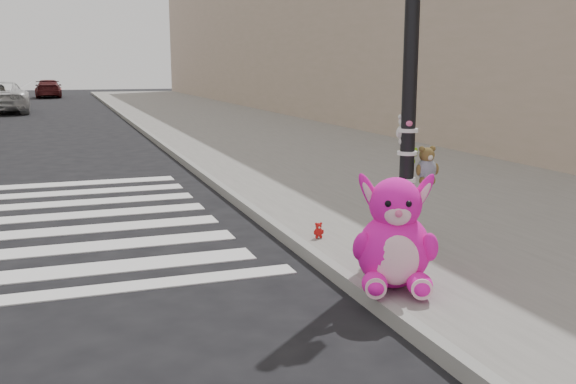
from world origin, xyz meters
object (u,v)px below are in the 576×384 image
object	(u,v)px
signal_pole	(411,97)
red_teddy	(319,230)
pink_bunny	(395,241)
car_white_near	(1,97)

from	to	relation	value
signal_pole	red_teddy	world-z (taller)	signal_pole
pink_bunny	signal_pole	bearing A→B (deg)	78.31
signal_pole	red_teddy	size ratio (longest dim) A/B	21.01
signal_pole	red_teddy	bearing A→B (deg)	144.24
car_white_near	pink_bunny	bearing A→B (deg)	98.84
red_teddy	pink_bunny	bearing A→B (deg)	-85.25
signal_pole	pink_bunny	world-z (taller)	signal_pole
car_white_near	red_teddy	bearing A→B (deg)	99.60
signal_pole	car_white_near	xyz separation A→B (m)	(-6.12, 26.75, -1.07)
pink_bunny	car_white_near	bearing A→B (deg)	122.95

